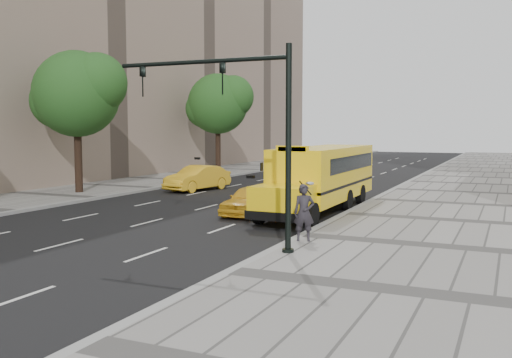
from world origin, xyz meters
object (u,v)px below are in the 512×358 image
at_px(school_bus, 323,173).
at_px(tree_c, 219,103).
at_px(taxi_far, 198,178).
at_px(traffic_signal, 246,122).
at_px(taxi_near, 251,200).
at_px(pedestrian, 304,213).
at_px(tree_b, 78,93).

bearing_deg(school_bus, tree_c, 130.55).
relative_size(taxi_far, traffic_signal, 0.74).
xyz_separation_m(taxi_near, traffic_signal, (3.19, -7.19, 3.42)).
distance_m(tree_c, pedestrian, 31.02).
bearing_deg(taxi_far, tree_b, -125.21).
bearing_deg(tree_b, taxi_far, 43.46).
distance_m(taxi_near, pedestrian, 6.97).
relative_size(school_bus, pedestrian, 6.07).
xyz_separation_m(school_bus, taxi_near, (-2.50, -2.81, -1.10)).
bearing_deg(taxi_far, pedestrian, -36.84).
height_order(taxi_far, traffic_signal, traffic_signal).
relative_size(tree_b, taxi_far, 1.77).
height_order(tree_b, traffic_signal, tree_b).
xyz_separation_m(tree_b, traffic_signal, (15.60, -10.12, -1.83)).
relative_size(tree_b, school_bus, 0.72).
height_order(school_bus, taxi_far, school_bus).
distance_m(tree_c, school_bus, 23.31).
xyz_separation_m(taxi_far, traffic_signal, (10.48, -14.97, 3.31)).
distance_m(taxi_near, taxi_far, 10.66).
height_order(taxi_far, pedestrian, pedestrian).
bearing_deg(taxi_far, taxi_near, -35.53).
height_order(tree_b, tree_c, tree_c).
height_order(tree_b, school_bus, tree_b).
relative_size(taxi_near, traffic_signal, 0.61).
xyz_separation_m(tree_c, school_bus, (14.90, -17.42, -4.25)).
height_order(tree_c, traffic_signal, tree_c).
distance_m(tree_b, taxi_near, 13.79).
height_order(tree_c, school_bus, tree_c).
bearing_deg(tree_c, school_bus, -49.45).
bearing_deg(taxi_far, school_bus, -15.58).
relative_size(tree_c, pedestrian, 4.49).
height_order(tree_c, taxi_near, tree_c).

